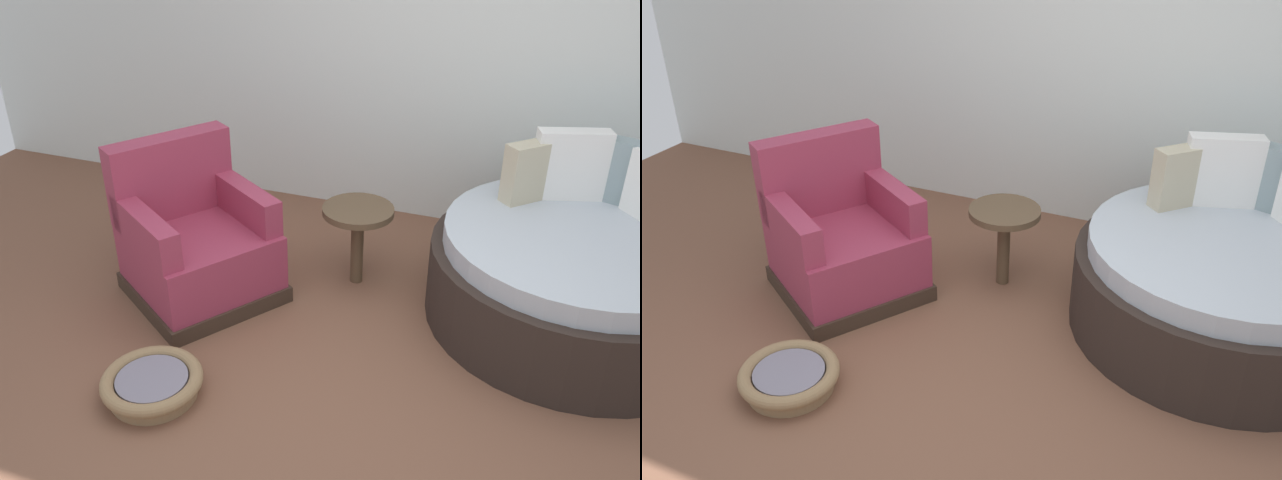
% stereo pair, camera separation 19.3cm
% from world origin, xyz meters
% --- Properties ---
extents(ground_plane, '(8.00, 8.00, 0.02)m').
position_xyz_m(ground_plane, '(0.00, 0.00, -0.01)').
color(ground_plane, brown).
extents(back_wall, '(8.00, 0.12, 2.93)m').
position_xyz_m(back_wall, '(0.00, 2.18, 1.46)').
color(back_wall, silver).
rests_on(back_wall, ground_plane).
extents(round_daybed, '(1.66, 1.66, 1.00)m').
position_xyz_m(round_daybed, '(0.99, 1.13, 0.30)').
color(round_daybed, '#2D231E').
rests_on(round_daybed, ground_plane).
extents(red_armchair, '(1.10, 1.10, 0.94)m').
position_xyz_m(red_armchair, '(-1.19, 0.62, 0.33)').
color(red_armchair, '#38281E').
rests_on(red_armchair, ground_plane).
extents(pet_basket, '(0.51, 0.51, 0.13)m').
position_xyz_m(pet_basket, '(-0.93, -0.31, 0.07)').
color(pet_basket, '#8E704C').
rests_on(pet_basket, ground_plane).
extents(side_table, '(0.44, 0.44, 0.52)m').
position_xyz_m(side_table, '(-0.30, 1.07, 0.43)').
color(side_table, brown).
rests_on(side_table, ground_plane).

